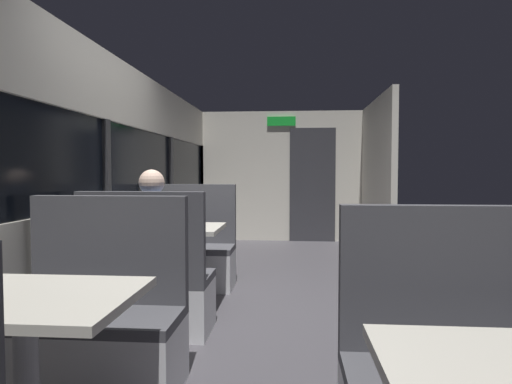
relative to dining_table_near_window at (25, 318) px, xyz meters
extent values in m
cube|color=#423F44|center=(0.89, 2.09, -0.65)|extent=(3.30, 9.20, 0.02)
cube|color=beige|center=(-0.56, 2.09, -0.16)|extent=(0.08, 8.40, 0.95)
cube|color=beige|center=(-0.56, 2.09, 1.36)|extent=(0.08, 8.40, 0.60)
cube|color=black|center=(-0.57, 2.09, 0.69)|extent=(0.03, 8.40, 0.75)
cube|color=#2D2D30|center=(-0.54, 2.09, 0.69)|extent=(0.06, 0.08, 0.75)
cube|color=#2D2D30|center=(-0.54, 4.19, 0.69)|extent=(0.06, 0.08, 0.75)
cube|color=#2D2D30|center=(-0.54, 6.29, 0.69)|extent=(0.06, 0.08, 0.75)
cube|color=beige|center=(0.89, 6.29, 0.51)|extent=(2.90, 0.08, 2.30)
cube|color=#333338|center=(1.44, 6.24, 0.36)|extent=(0.80, 0.04, 2.00)
cube|color=green|center=(0.89, 6.23, 1.48)|extent=(0.50, 0.03, 0.16)
cube|color=beige|center=(2.34, 5.09, 0.51)|extent=(0.08, 2.40, 2.30)
cube|color=beige|center=(0.00, 0.00, 0.08)|extent=(0.90, 0.70, 0.04)
cube|color=silver|center=(0.00, 0.66, -0.44)|extent=(0.95, 0.50, 0.39)
cube|color=#47474C|center=(0.00, 0.66, -0.22)|extent=(0.95, 0.50, 0.06)
cube|color=#47474C|center=(0.00, 0.87, 0.14)|extent=(0.95, 0.08, 0.65)
cylinder|color=#9E9EA3|center=(0.00, 2.29, -0.29)|extent=(0.10, 0.10, 0.70)
cube|color=beige|center=(0.00, 2.29, 0.08)|extent=(0.90, 0.70, 0.04)
cube|color=silver|center=(0.00, 1.63, -0.44)|extent=(0.95, 0.50, 0.39)
cube|color=#47474C|center=(0.00, 1.63, -0.22)|extent=(0.95, 0.50, 0.06)
cube|color=#47474C|center=(0.00, 1.42, 0.14)|extent=(0.95, 0.08, 0.65)
cube|color=silver|center=(0.00, 2.95, -0.44)|extent=(0.95, 0.50, 0.39)
cube|color=#47474C|center=(0.00, 2.95, -0.22)|extent=(0.95, 0.50, 0.06)
cube|color=#47474C|center=(0.00, 3.16, 0.14)|extent=(0.95, 0.08, 0.65)
cube|color=#47474C|center=(1.79, 0.06, -0.22)|extent=(0.95, 0.50, 0.06)
cube|color=#47474C|center=(1.79, 0.27, 0.14)|extent=(0.95, 0.08, 0.65)
cube|color=#26262D|center=(0.00, 1.63, -0.41)|extent=(0.30, 0.36, 0.45)
cube|color=#3F598C|center=(0.00, 1.68, 0.11)|extent=(0.34, 0.22, 0.60)
sphere|color=beige|center=(0.00, 1.70, 0.52)|extent=(0.20, 0.20, 0.20)
cylinder|color=#3F598C|center=(-0.20, 1.86, 0.13)|extent=(0.07, 0.28, 0.07)
cylinder|color=#3F598C|center=(0.20, 1.86, 0.13)|extent=(0.07, 0.28, 0.07)
camera|label=1|loc=(1.11, -1.75, 0.61)|focal=31.64mm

